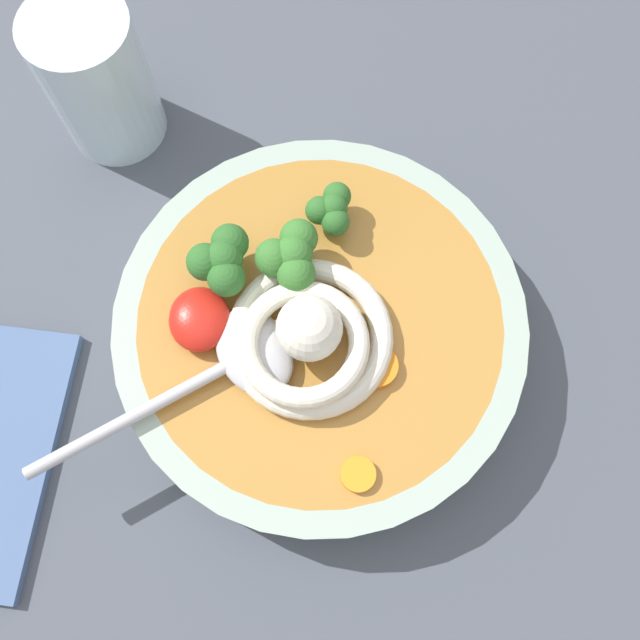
# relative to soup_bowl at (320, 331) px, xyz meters

# --- Properties ---
(table_slab) EXTENTS (1.18, 1.18, 0.04)m
(table_slab) POSITION_rel_soup_bowl_xyz_m (0.00, -0.03, -0.05)
(table_slab) COLOR #474C56
(table_slab) RESTS_ON ground
(soup_bowl) EXTENTS (0.27, 0.27, 0.05)m
(soup_bowl) POSITION_rel_soup_bowl_xyz_m (0.00, 0.00, 0.00)
(soup_bowl) COLOR #9EB2A3
(soup_bowl) RESTS_ON table_slab
(noodle_pile) EXTENTS (0.11, 0.11, 0.05)m
(noodle_pile) POSITION_rel_soup_bowl_xyz_m (0.01, -0.01, 0.04)
(noodle_pile) COLOR silver
(noodle_pile) RESTS_ON soup_bowl
(soup_spoon) EXTENTS (0.10, 0.17, 0.02)m
(soup_spoon) POSITION_rel_soup_bowl_xyz_m (0.02, -0.06, 0.03)
(soup_spoon) COLOR #B7B7BC
(soup_spoon) RESTS_ON soup_bowl
(chili_sauce_dollop) EXTENTS (0.04, 0.04, 0.02)m
(chili_sauce_dollop) POSITION_rel_soup_bowl_xyz_m (-0.01, -0.07, 0.03)
(chili_sauce_dollop) COLOR red
(chili_sauce_dollop) RESTS_ON soup_bowl
(broccoli_floret_right) EXTENTS (0.05, 0.04, 0.04)m
(broccoli_floret_right) POSITION_rel_soup_bowl_xyz_m (-0.04, -0.06, 0.05)
(broccoli_floret_right) COLOR #7A9E60
(broccoli_floret_right) RESTS_ON soup_bowl
(broccoli_floret_rear) EXTENTS (0.04, 0.03, 0.03)m
(broccoli_floret_rear) POSITION_rel_soup_bowl_xyz_m (-0.07, 0.02, 0.04)
(broccoli_floret_rear) COLOR #7A9E60
(broccoli_floret_rear) RESTS_ON soup_bowl
(broccoli_floret_beside_noodles) EXTENTS (0.05, 0.04, 0.04)m
(broccoli_floret_beside_noodles) POSITION_rel_soup_bowl_xyz_m (-0.04, -0.01, 0.05)
(broccoli_floret_beside_noodles) COLOR #7A9E60
(broccoli_floret_beside_noodles) RESTS_ON soup_bowl
(carrot_slice_far) EXTENTS (0.02, 0.02, 0.01)m
(carrot_slice_far) POSITION_rel_soup_bowl_xyz_m (0.10, 0.01, 0.03)
(carrot_slice_far) COLOR orange
(carrot_slice_far) RESTS_ON soup_bowl
(carrot_slice_center) EXTENTS (0.03, 0.03, 0.01)m
(carrot_slice_center) POSITION_rel_soup_bowl_xyz_m (0.04, 0.03, 0.03)
(carrot_slice_center) COLOR orange
(carrot_slice_center) RESTS_ON soup_bowl
(drinking_glass) EXTENTS (0.07, 0.07, 0.11)m
(drinking_glass) POSITION_rel_soup_bowl_xyz_m (-0.20, -0.13, 0.03)
(drinking_glass) COLOR silver
(drinking_glass) RESTS_ON table_slab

